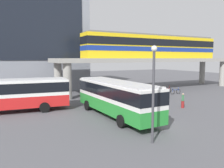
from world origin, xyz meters
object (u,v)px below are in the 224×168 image
(pedestrian_by_bike_rack, at_px, (183,101))
(bus_secondary, at_px, (10,92))
(bus_main, at_px, (115,95))
(train, at_px, (155,46))
(bicycle_red, at_px, (167,90))
(bicycle_silver, at_px, (133,96))
(bicycle_green, at_px, (153,92))
(bicycle_blue, at_px, (175,92))

(pedestrian_by_bike_rack, bearing_deg, bus_secondary, 158.82)
(bus_main, bearing_deg, pedestrian_by_bike_rack, -1.51)
(train, relative_size, bus_secondary, 2.23)
(train, bearing_deg, bus_main, -138.63)
(bicycle_red, bearing_deg, train, 85.33)
(bus_main, distance_m, bus_secondary, 10.29)
(bus_main, height_order, bicycle_silver, bus_main)
(bicycle_green, bearing_deg, bicycle_blue, -20.71)
(bicycle_blue, bearing_deg, bus_secondary, -177.43)
(bicycle_silver, distance_m, bicycle_red, 7.95)
(bicycle_green, bearing_deg, bicycle_red, 10.23)
(train, relative_size, bicycle_blue, 14.04)
(bicycle_red, distance_m, bicycle_green, 3.29)
(bicycle_blue, height_order, bicycle_green, same)
(bicycle_blue, height_order, pedestrian_by_bike_rack, pedestrian_by_bike_rack)
(bicycle_green, relative_size, pedestrian_by_bike_rack, 1.10)
(bicycle_blue, xyz_separation_m, pedestrian_by_bike_rack, (-5.93, -7.33, 0.37))
(train, bearing_deg, bus_secondary, -163.96)
(train, height_order, bicycle_blue, train)
(bus_secondary, height_order, pedestrian_by_bike_rack, bus_secondary)
(bus_main, bearing_deg, train, 41.37)
(bicycle_silver, bearing_deg, pedestrian_by_bike_rack, -76.30)
(train, bearing_deg, bicycle_silver, -144.10)
(bicycle_silver, bearing_deg, bus_main, -132.85)
(pedestrian_by_bike_rack, bearing_deg, bicycle_red, 56.88)
(train, bearing_deg, pedestrian_by_bike_rack, -116.01)
(bicycle_red, bearing_deg, bus_secondary, -172.85)
(bus_main, relative_size, bus_secondary, 0.99)
(bus_secondary, xyz_separation_m, bicycle_green, (19.06, 2.21, -1.63))
(bicycle_green, bearing_deg, train, 50.43)
(train, height_order, bus_secondary, train)
(bicycle_red, xyz_separation_m, pedestrian_by_bike_rack, (-5.95, -9.13, 0.37))
(train, distance_m, bicycle_green, 8.82)
(bus_secondary, relative_size, bicycle_silver, 6.82)
(bicycle_blue, relative_size, bicycle_silver, 1.08)
(bus_main, bearing_deg, bicycle_green, 37.69)
(bus_secondary, height_order, bicycle_blue, bus_secondary)
(bicycle_blue, xyz_separation_m, bicycle_silver, (-7.65, -0.28, 0.00))
(pedestrian_by_bike_rack, bearing_deg, bicycle_silver, 103.70)
(train, relative_size, bicycle_silver, 15.20)
(bicycle_green, distance_m, pedestrian_by_bike_rack, 8.97)
(train, height_order, bicycle_red, train)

